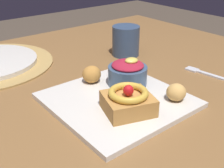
{
  "coord_description": "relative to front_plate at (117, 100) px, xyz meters",
  "views": [
    {
      "loc": [
        -0.34,
        -0.52,
        1.06
      ],
      "look_at": [
        0.03,
        -0.06,
        0.77
      ],
      "focal_mm": 45.08,
      "sensor_mm": 36.0,
      "label": 1
    }
  ],
  "objects": [
    {
      "name": "coffee_mug",
      "position": [
        0.23,
        0.23,
        0.04
      ],
      "size": [
        0.09,
        0.09,
        0.1
      ],
      "primitive_type": "cylinder",
      "color": "#334766",
      "rests_on": "dining_table"
    },
    {
      "name": "dining_table",
      "position": [
        -0.03,
        0.08,
        -0.09
      ],
      "size": [
        1.41,
        1.12,
        0.73
      ],
      "color": "brown",
      "rests_on": "ground_plane"
    },
    {
      "name": "front_plate",
      "position": [
        0.0,
        0.0,
        0.0
      ],
      "size": [
        0.29,
        0.29,
        0.01
      ],
      "primitive_type": "cube",
      "color": "silver",
      "rests_on": "dining_table"
    },
    {
      "name": "fritter_middle",
      "position": [
        0.0,
        0.11,
        0.03
      ],
      "size": [
        0.05,
        0.05,
        0.04
      ],
      "primitive_type": "ellipsoid",
      "color": "#BC7F38",
      "rests_on": "front_plate"
    },
    {
      "name": "cake_slice",
      "position": [
        -0.02,
        -0.06,
        0.03
      ],
      "size": [
        0.12,
        0.12,
        0.06
      ],
      "rotation": [
        0.0,
        0.0,
        -0.33
      ],
      "color": "#B77F3D",
      "rests_on": "front_plate"
    },
    {
      "name": "fork",
      "position": [
        0.3,
        -0.03,
        -0.0
      ],
      "size": [
        0.03,
        0.13,
        0.0
      ],
      "rotation": [
        0.0,
        0.0,
        1.69
      ],
      "color": "silver",
      "rests_on": "dining_table"
    },
    {
      "name": "fritter_front",
      "position": [
        0.1,
        -0.09,
        0.03
      ],
      "size": [
        0.04,
        0.04,
        0.04
      ],
      "primitive_type": "ellipsoid",
      "color": "tan",
      "rests_on": "front_plate"
    },
    {
      "name": "berry_ramekin",
      "position": [
        0.07,
        0.04,
        0.04
      ],
      "size": [
        0.1,
        0.1,
        0.07
      ],
      "color": "#3D5675",
      "rests_on": "front_plate"
    }
  ]
}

